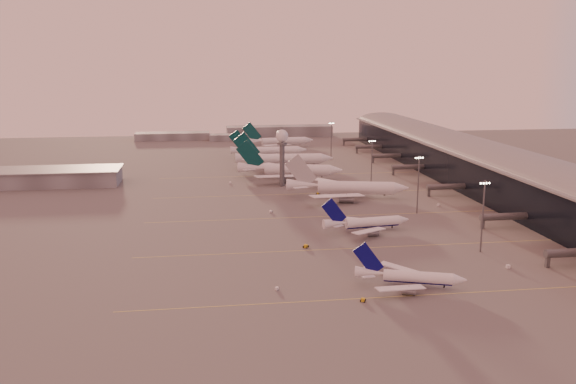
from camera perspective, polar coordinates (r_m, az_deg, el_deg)
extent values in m
plane|color=#5F5C5C|center=(202.69, 2.47, -6.32)|extent=(700.00, 700.00, 0.00)
cube|color=#EEDD54|center=(179.19, 14.17, -9.24)|extent=(180.00, 0.25, 0.02)
cube|color=#EEDD54|center=(219.04, 9.77, -5.06)|extent=(180.00, 0.25, 0.02)
cube|color=#EEDD54|center=(260.58, 6.78, -2.16)|extent=(180.00, 0.25, 0.02)
cube|color=#EEDD54|center=(303.10, 4.63, -0.07)|extent=(180.00, 0.25, 0.02)
cube|color=#EEDD54|center=(351.08, 2.86, 1.66)|extent=(180.00, 0.25, 0.02)
cube|color=black|center=(336.08, 17.38, 2.19)|extent=(36.00, 360.00, 18.00)
cylinder|color=slate|center=(334.71, 17.48, 3.70)|extent=(10.08, 360.00, 10.08)
cube|color=slate|center=(334.68, 17.48, 3.74)|extent=(40.00, 362.00, 0.80)
cube|color=#57595E|center=(211.20, 23.13, -5.93)|extent=(1.20, 1.20, 4.40)
cylinder|color=#57595E|center=(253.78, 19.82, -2.17)|extent=(22.00, 2.80, 2.80)
cube|color=#57595E|center=(249.88, 17.75, -2.78)|extent=(1.20, 1.20, 4.40)
cylinder|color=#57595E|center=(304.83, 14.81, 0.49)|extent=(22.00, 2.80, 2.80)
cube|color=#57595E|center=(301.59, 13.03, 0.01)|extent=(1.20, 1.20, 4.40)
cylinder|color=#57595E|center=(356.15, 11.36, 2.32)|extent=(22.00, 2.80, 2.80)
cube|color=#57595E|center=(353.38, 9.82, 1.92)|extent=(1.20, 1.20, 4.40)
cylinder|color=#57595E|center=(395.47, 9.37, 3.37)|extent=(22.00, 2.80, 2.80)
cube|color=#57595E|center=(392.98, 7.96, 3.02)|extent=(1.20, 1.20, 4.40)
cylinder|color=#57595E|center=(435.29, 7.73, 4.23)|extent=(22.00, 2.80, 2.80)
cube|color=#57595E|center=(433.03, 6.45, 3.91)|extent=(1.20, 1.20, 4.40)
cylinder|color=#57595E|center=(473.57, 6.43, 4.91)|extent=(22.00, 2.80, 2.80)
cube|color=#57595E|center=(471.49, 5.24, 4.62)|extent=(1.20, 1.20, 4.40)
cube|color=slate|center=(344.92, -22.08, 1.25)|extent=(80.00, 25.00, 8.00)
cube|color=slate|center=(344.21, -22.14, 1.93)|extent=(82.00, 27.00, 0.60)
cylinder|color=#57595E|center=(316.04, -0.56, 2.51)|extent=(2.60, 2.60, 22.00)
cylinder|color=#57595E|center=(314.30, -0.56, 4.58)|extent=(5.20, 5.20, 1.20)
sphere|color=white|center=(313.80, -0.56, 5.28)|extent=(6.40, 6.40, 6.40)
cylinder|color=#57595E|center=(313.37, -0.57, 5.95)|extent=(0.16, 0.16, 2.00)
cylinder|color=#57595E|center=(217.00, 17.76, -2.21)|extent=(0.56, 0.56, 25.00)
cube|color=#57595E|center=(214.44, 17.96, 0.89)|extent=(3.60, 0.25, 0.25)
sphere|color=#FFEABF|center=(213.87, 17.60, 0.78)|extent=(0.56, 0.56, 0.56)
sphere|color=#FFEABF|center=(214.30, 17.84, 0.79)|extent=(0.56, 0.56, 0.56)
sphere|color=#FFEABF|center=(214.73, 18.08, 0.79)|extent=(0.56, 0.56, 0.56)
sphere|color=#FFEABF|center=(215.17, 18.32, 0.80)|extent=(0.56, 0.56, 0.56)
cylinder|color=#57595E|center=(265.21, 12.08, 0.67)|extent=(0.56, 0.56, 25.00)
cube|color=#57595E|center=(263.12, 12.20, 3.23)|extent=(3.60, 0.25, 0.25)
sphere|color=#FFEABF|center=(262.67, 11.88, 3.14)|extent=(0.56, 0.56, 0.56)
sphere|color=#FFEABF|center=(263.01, 12.09, 3.14)|extent=(0.56, 0.56, 0.56)
sphere|color=#FFEABF|center=(263.35, 12.29, 3.15)|extent=(0.56, 0.56, 0.56)
sphere|color=#FFEABF|center=(263.70, 12.50, 3.15)|extent=(0.56, 0.56, 0.56)
cylinder|color=#57595E|center=(315.13, 7.83, 2.64)|extent=(0.56, 0.56, 25.00)
cube|color=#57595E|center=(313.37, 7.89, 4.81)|extent=(3.60, 0.25, 0.25)
sphere|color=#FFEABF|center=(313.02, 7.63, 4.73)|extent=(0.56, 0.56, 0.56)
sphere|color=#FFEABF|center=(313.28, 7.80, 4.73)|extent=(0.56, 0.56, 0.56)
sphere|color=#FFEABF|center=(313.56, 7.98, 4.73)|extent=(0.56, 0.56, 0.56)
sphere|color=#FFEABF|center=(313.83, 8.15, 4.74)|extent=(0.56, 0.56, 0.56)
cylinder|color=#57595E|center=(401.07, 4.07, 4.78)|extent=(0.56, 0.56, 25.00)
cube|color=#57595E|center=(399.69, 4.09, 6.48)|extent=(3.60, 0.25, 0.25)
sphere|color=#FFEABF|center=(399.42, 3.88, 6.43)|extent=(0.56, 0.56, 0.56)
sphere|color=#FFEABF|center=(399.63, 4.02, 6.43)|extent=(0.56, 0.56, 0.56)
sphere|color=#FFEABF|center=(399.84, 4.16, 6.43)|extent=(0.56, 0.56, 0.56)
sphere|color=#FFEABF|center=(400.05, 4.31, 6.43)|extent=(0.56, 0.56, 0.56)
cube|color=slate|center=(513.15, -10.75, 5.16)|extent=(60.00, 18.00, 6.00)
cube|color=slate|center=(526.38, -0.83, 5.72)|extent=(90.00, 20.00, 9.00)
cube|color=slate|center=(503.33, -5.08, 5.14)|extent=(40.00, 15.00, 5.00)
cylinder|color=white|center=(181.56, 12.05, -7.93)|extent=(19.71, 9.66, 3.36)
cylinder|color=#070661|center=(181.82, 12.04, -8.15)|extent=(19.03, 8.64, 2.42)
cone|color=white|center=(182.23, 15.79, -8.05)|extent=(4.71, 4.42, 3.36)
cone|color=white|center=(181.62, 7.61, -7.61)|extent=(8.91, 5.89, 3.36)
cube|color=white|center=(173.98, 10.46, -8.97)|extent=(14.59, 5.44, 1.05)
cylinder|color=gray|center=(176.36, 11.24, -9.24)|extent=(4.32, 3.32, 2.18)
cube|color=gray|center=(176.02, 11.25, -8.95)|extent=(0.32, 0.30, 1.34)
cube|color=white|center=(189.49, 10.55, -7.18)|extent=(12.11, 12.71, 1.05)
cylinder|color=gray|center=(188.17, 11.26, -7.85)|extent=(4.32, 3.32, 2.18)
cube|color=gray|center=(187.85, 11.27, -7.58)|extent=(0.32, 0.30, 1.34)
cube|color=#070661|center=(180.28, 7.51, -6.36)|extent=(8.80, 3.32, 10.00)
cube|color=white|center=(178.01, 7.54, -8.00)|extent=(3.96, 1.87, 0.22)
cube|color=white|center=(185.18, 7.70, -7.19)|extent=(3.70, 3.72, 0.22)
cylinder|color=black|center=(182.69, 14.39, -8.69)|extent=(0.44, 0.44, 0.88)
cylinder|color=black|center=(184.13, 11.52, -8.36)|extent=(1.06, 0.74, 0.97)
cylinder|color=black|center=(180.49, 11.52, -8.79)|extent=(1.06, 0.74, 0.97)
cylinder|color=white|center=(236.97, 7.92, -2.91)|extent=(21.97, 6.37, 3.69)
cylinder|color=#070661|center=(237.19, 7.91, -3.10)|extent=(21.41, 5.29, 2.66)
cone|color=white|center=(242.23, 10.74, -2.67)|extent=(4.62, 4.19, 3.69)
cone|color=white|center=(231.39, 4.41, -3.08)|extent=(9.48, 4.80, 3.69)
cube|color=white|center=(227.08, 7.57, -3.74)|extent=(14.91, 12.01, 1.16)
cylinder|color=gray|center=(230.44, 7.96, -3.95)|extent=(4.46, 2.90, 2.40)
cube|color=gray|center=(230.16, 7.97, -3.70)|extent=(0.32, 0.28, 1.48)
cube|color=white|center=(243.30, 5.93, -2.61)|extent=(15.95, 8.97, 1.16)
cylinder|color=gray|center=(242.76, 6.68, -3.08)|extent=(4.46, 2.90, 2.40)
cube|color=gray|center=(242.49, 6.69, -2.84)|extent=(0.32, 0.28, 1.48)
cube|color=#070661|center=(230.08, 4.32, -1.99)|extent=(10.09, 1.60, 11.00)
cube|color=white|center=(227.58, 4.77, -3.32)|extent=(4.37, 3.61, 0.24)
cube|color=white|center=(235.20, 4.08, -2.80)|extent=(4.48, 2.84, 0.24)
cylinder|color=black|center=(240.91, 9.71, -3.34)|extent=(0.49, 0.49, 0.97)
cylinder|color=black|center=(238.86, 7.32, -3.38)|extent=(1.12, 0.62, 1.07)
cylinder|color=black|center=(235.08, 7.71, -3.65)|extent=(1.12, 0.62, 1.07)
cylinder|color=white|center=(292.56, 6.35, 0.22)|extent=(36.36, 13.52, 5.63)
cylinder|color=white|center=(292.83, 6.34, -0.02)|extent=(35.30, 11.82, 4.05)
cone|color=white|center=(293.94, 10.54, 0.15)|extent=(8.05, 7.04, 5.63)
cone|color=white|center=(292.83, 1.35, 0.45)|extent=(15.97, 8.85, 5.63)
cube|color=white|center=(278.04, 4.60, -0.58)|extent=(26.51, 12.52, 1.67)
cylinder|color=gray|center=(282.02, 5.49, -0.89)|extent=(7.61, 5.12, 3.66)
cube|color=gray|center=(281.73, 5.49, -0.63)|extent=(0.32, 0.28, 2.25)
cube|color=white|center=(307.31, 4.64, 0.66)|extent=(23.46, 21.45, 1.67)
cylinder|color=gray|center=(304.34, 5.45, 0.09)|extent=(7.61, 5.12, 3.66)
cube|color=gray|center=(304.07, 5.45, 0.32)|extent=(0.32, 0.28, 2.25)
cube|color=#A9ACB1|center=(291.59, 1.20, 1.73)|extent=(15.27, 3.79, 16.70)
cube|color=white|center=(286.01, 1.20, 0.19)|extent=(7.38, 4.13, 0.23)
cube|color=white|center=(299.63, 1.37, 0.75)|extent=(7.07, 6.41, 0.23)
cylinder|color=black|center=(293.99, 9.00, -0.48)|extent=(0.45, 0.45, 0.91)
cylinder|color=black|center=(295.17, 5.76, -0.33)|extent=(1.07, 0.66, 1.00)
cylinder|color=black|center=(291.27, 5.77, -0.50)|extent=(1.07, 0.66, 1.00)
cylinder|color=white|center=(336.75, 0.86, 1.92)|extent=(36.22, 13.47, 5.78)
cylinder|color=white|center=(336.98, 0.86, 1.70)|extent=(35.17, 11.74, 4.16)
cone|color=white|center=(336.05, 4.50, 1.86)|extent=(8.03, 7.15, 5.78)
cone|color=white|center=(339.20, -3.43, 2.10)|extent=(15.92, 8.92, 5.78)
cube|color=white|center=(322.87, -0.88, 1.29)|extent=(26.67, 12.70, 1.71)
cylinder|color=gray|center=(326.43, -0.05, 0.99)|extent=(7.59, 5.18, 3.76)
cube|color=gray|center=(326.17, -0.05, 1.22)|extent=(0.35, 0.31, 2.31)
cube|color=white|center=(352.38, -0.41, 2.22)|extent=(23.66, 21.51, 1.71)
cylinder|color=gray|center=(348.96, 0.26, 1.72)|extent=(7.59, 5.18, 3.76)
cube|color=gray|center=(348.71, 0.26, 1.94)|extent=(0.35, 0.31, 2.31)
cube|color=#063739|center=(338.16, -3.57, 3.25)|extent=(15.59, 3.82, 17.10)
cube|color=white|center=(332.46, -3.64, 1.91)|extent=(7.35, 4.13, 0.25)
cube|color=white|center=(345.97, -3.31, 2.33)|extent=(7.04, 6.36, 0.25)
cylinder|color=black|center=(336.81, 3.17, 1.28)|extent=(0.50, 0.50, 1.00)
cylinder|color=black|center=(339.74, 0.40, 1.41)|extent=(1.18, 0.73, 1.10)
cylinder|color=black|center=(335.45, 0.34, 1.27)|extent=(1.18, 0.73, 1.10)
cylinder|color=white|center=(373.36, 0.29, 2.97)|extent=(37.29, 7.77, 5.97)
cylinder|color=white|center=(373.58, 0.29, 2.76)|extent=(36.46, 6.06, 4.30)
cone|color=white|center=(376.10, 3.65, 3.01)|extent=(7.45, 6.32, 5.97)
cone|color=white|center=(371.66, -3.75, 3.01)|extent=(15.80, 6.72, 5.97)
cube|color=white|center=(357.46, -0.93, 2.38)|extent=(26.98, 17.09, 1.77)
cylinder|color=gray|center=(361.86, -0.25, 2.11)|extent=(7.35, 4.23, 3.88)
cube|color=gray|center=(361.61, -0.25, 2.33)|extent=(0.32, 0.27, 2.39)
cube|color=white|center=(388.11, -1.27, 3.16)|extent=(26.29, 19.12, 1.77)
cylinder|color=gray|center=(385.22, -0.56, 2.73)|extent=(7.35, 4.23, 3.88)
cube|color=gray|center=(384.99, -0.56, 2.94)|extent=(0.32, 0.27, 2.39)
cube|color=#063739|center=(370.57, -3.89, 4.10)|extent=(16.43, 1.16, 17.68)
cube|color=white|center=(364.56, -3.76, 2.86)|extent=(7.65, 5.30, 0.26)
cube|color=white|center=(378.71, -3.82, 3.21)|extent=(7.58, 5.81, 0.26)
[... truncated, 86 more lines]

